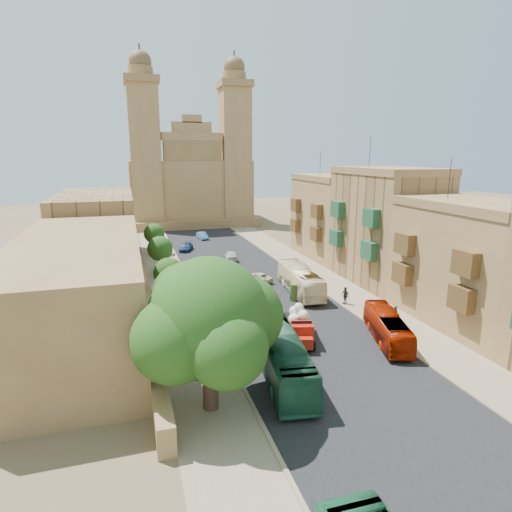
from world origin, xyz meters
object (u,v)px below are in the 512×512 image
street_tree_d (154,234)px  pedestrian_a (395,315)px  olive_pickup (299,287)px  street_tree_b (169,273)px  car_cream (258,277)px  car_blue_b (202,236)px  car_dkblue (186,247)px  bus_green_north (282,357)px  car_blue_a (247,307)px  car_white_a (236,281)px  pedestrian_c (345,295)px  car_white_b (231,255)px  street_tree_c (160,249)px  church (189,181)px  ficus_tree (210,322)px  red_truck (300,325)px  street_tree_a (184,311)px  bus_red_east (387,327)px  bus_cream_east (300,280)px

street_tree_d → pedestrian_a: bearing=-61.8°
olive_pickup → pedestrian_a: bearing=-63.6°
street_tree_b → car_cream: 12.54m
car_blue_b → pedestrian_a: size_ratio=2.10×
car_cream → car_dkblue: bearing=-90.7°
bus_green_north → pedestrian_a: 14.51m
car_blue_a → street_tree_d: bearing=93.4°
car_white_a → pedestrian_c: pedestrian_c is taller
street_tree_b → pedestrian_a: 22.60m
bus_green_north → car_white_b: 34.80m
street_tree_c → bus_green_north: 30.40m
olive_pickup → pedestrian_c: size_ratio=2.57×
street_tree_c → car_white_b: (10.50, 4.75, -2.66)m
church → olive_pickup: 56.69m
ficus_tree → street_tree_c: ficus_tree is taller
ficus_tree → red_truck: (8.90, 7.57, -4.31)m
car_blue_b → church: bearing=80.3°
street_tree_a → car_cream: bearing=56.6°
church → bus_red_east: size_ratio=4.21×
bus_green_north → car_cream: size_ratio=2.74×
street_tree_d → car_white_b: bearing=-34.6°
bus_green_north → bus_cream_east: bus_green_north is taller
olive_pickup → bus_green_north: bus_green_north is taller
bus_green_north → red_truck: bearing=65.2°
street_tree_d → olive_pickup: street_tree_d is taller
bus_cream_east → car_dkblue: (-9.46, 25.45, -0.88)m
car_white_a → pedestrian_a: size_ratio=2.19×
street_tree_b → car_dkblue: (5.00, 25.00, -2.70)m
street_tree_c → car_white_a: street_tree_c is taller
bus_red_east → car_dkblue: bearing=-56.0°
car_blue_b → car_dkblue: bearing=-122.1°
ficus_tree → car_blue_b: bearing=81.0°
car_blue_a → bus_red_east: bearing=-55.2°
ficus_tree → bus_cream_east: ficus_tree is taller
street_tree_d → pedestrian_c: 34.29m
church → pedestrian_a: 67.51m
bus_cream_east → car_blue_b: bearing=-76.5°
red_truck → bus_red_east: red_truck is taller
church → street_tree_d: 32.81m
church → street_tree_c: 44.20m
ficus_tree → street_tree_c: size_ratio=1.90×
street_tree_c → car_cream: size_ratio=1.25×
car_blue_a → car_white_a: size_ratio=0.87×
street_tree_a → car_dkblue: street_tree_a is taller
street_tree_d → car_blue_b: size_ratio=1.27×
ficus_tree → street_tree_d: size_ratio=1.96×
street_tree_d → car_dkblue: (5.00, 1.00, -2.67)m
street_tree_c → car_white_a: 11.76m
red_truck → church: bearing=89.6°
street_tree_c → car_white_b: 11.83m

